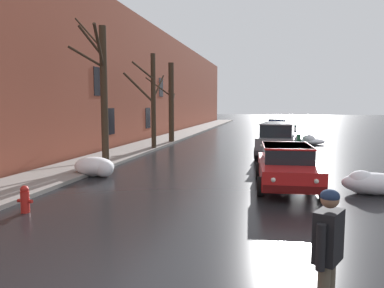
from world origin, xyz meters
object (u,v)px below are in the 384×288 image
(bare_tree_far_down_block, at_px, (171,103))
(pedestrian_with_coffee, at_px, (328,247))
(bare_tree_second_along_sidewalk, at_px, (103,91))
(sedan_green_parked_kerbside_mid, at_px, (284,134))
(suv_grey_parked_kerbside_close, at_px, (278,138))
(sedan_darkblue_parked_far_down_block, at_px, (277,127))
(sedan_red_approaching_near_lane, at_px, (287,165))
(fire_hydrant, at_px, (25,199))
(bare_tree_mid_block, at_px, (152,99))

(bare_tree_far_down_block, distance_m, pedestrian_with_coffee, 22.21)
(bare_tree_far_down_block, height_order, pedestrian_with_coffee, bare_tree_far_down_block)
(bare_tree_far_down_block, xyz_separation_m, pedestrian_with_coffee, (7.91, -20.67, -1.86))
(bare_tree_second_along_sidewalk, relative_size, sedan_green_parked_kerbside_mid, 1.57)
(bare_tree_second_along_sidewalk, height_order, suv_grey_parked_kerbside_close, bare_tree_second_along_sidewalk)
(sedan_darkblue_parked_far_down_block, bearing_deg, suv_grey_parked_kerbside_close, -90.09)
(sedan_green_parked_kerbside_mid, relative_size, pedestrian_with_coffee, 2.44)
(sedan_darkblue_parked_far_down_block, relative_size, pedestrian_with_coffee, 2.30)
(sedan_red_approaching_near_lane, bearing_deg, fire_hydrant, -145.90)
(bare_tree_second_along_sidewalk, height_order, sedan_green_parked_kerbside_mid, bare_tree_second_along_sidewalk)
(sedan_green_parked_kerbside_mid, bearing_deg, bare_tree_far_down_block, -174.19)
(bare_tree_mid_block, relative_size, sedan_red_approaching_near_lane, 1.30)
(bare_tree_far_down_block, xyz_separation_m, sedan_green_parked_kerbside_mid, (7.89, 0.80, -2.14))
(bare_tree_mid_block, bearing_deg, bare_tree_second_along_sidewalk, -89.74)
(bare_tree_far_down_block, xyz_separation_m, fire_hydrant, (1.01, -17.22, -2.54))
(pedestrian_with_coffee, bearing_deg, sedan_darkblue_parked_far_down_block, 90.91)
(bare_tree_second_along_sidewalk, bearing_deg, sedan_red_approaching_near_lane, -15.08)
(bare_tree_second_along_sidewalk, relative_size, pedestrian_with_coffee, 3.81)
(suv_grey_parked_kerbside_close, xyz_separation_m, sedan_darkblue_parked_far_down_block, (0.02, 13.91, -0.24))
(suv_grey_parked_kerbside_close, xyz_separation_m, sedan_green_parked_kerbside_mid, (0.46, 6.27, -0.24))
(sedan_red_approaching_near_lane, distance_m, sedan_darkblue_parked_far_down_block, 21.15)
(bare_tree_mid_block, height_order, bare_tree_far_down_block, bare_tree_mid_block)
(bare_tree_mid_block, relative_size, sedan_darkblue_parked_far_down_block, 1.43)
(bare_tree_second_along_sidewalk, relative_size, fire_hydrant, 9.46)
(suv_grey_parked_kerbside_close, bearing_deg, pedestrian_with_coffee, -88.18)
(sedan_green_parked_kerbside_mid, bearing_deg, sedan_darkblue_parked_far_down_block, 93.33)
(pedestrian_with_coffee, bearing_deg, bare_tree_mid_block, 115.50)
(bare_tree_mid_block, relative_size, suv_grey_parked_kerbside_close, 1.29)
(fire_hydrant, bearing_deg, pedestrian_with_coffee, -26.61)
(bare_tree_mid_block, bearing_deg, bare_tree_far_down_block, 89.72)
(bare_tree_mid_block, distance_m, sedan_darkblue_parked_far_down_block, 14.73)
(sedan_darkblue_parked_far_down_block, relative_size, fire_hydrant, 5.71)
(bare_tree_second_along_sidewalk, distance_m, sedan_green_parked_kerbside_mid, 14.14)
(sedan_darkblue_parked_far_down_block, bearing_deg, fire_hydrant, -104.08)
(bare_tree_mid_block, bearing_deg, fire_hydrant, -85.53)
(bare_tree_second_along_sidewalk, relative_size, bare_tree_mid_block, 1.16)
(suv_grey_parked_kerbside_close, height_order, sedan_darkblue_parked_far_down_block, suv_grey_parked_kerbside_close)
(bare_tree_far_down_block, relative_size, suv_grey_parked_kerbside_close, 1.27)
(sedan_green_parked_kerbside_mid, relative_size, fire_hydrant, 6.04)
(bare_tree_second_along_sidewalk, bearing_deg, fire_hydrant, -81.35)
(bare_tree_far_down_block, height_order, sedan_red_approaching_near_lane, bare_tree_far_down_block)
(sedan_red_approaching_near_lane, distance_m, pedestrian_with_coffee, 7.97)
(suv_grey_parked_kerbside_close, relative_size, fire_hydrant, 6.32)
(sedan_red_approaching_near_lane, relative_size, suv_grey_parked_kerbside_close, 0.99)
(bare_tree_mid_block, bearing_deg, sedan_darkblue_parked_far_down_block, 59.12)
(fire_hydrant, bearing_deg, bare_tree_second_along_sidewalk, 98.65)
(pedestrian_with_coffee, bearing_deg, sedan_green_parked_kerbside_mid, 90.05)
(sedan_red_approaching_near_lane, xyz_separation_m, sedan_darkblue_parked_far_down_block, (-0.22, 21.15, -0.00))
(suv_grey_parked_kerbside_close, distance_m, sedan_green_parked_kerbside_mid, 6.30)
(bare_tree_mid_block, distance_m, suv_grey_parked_kerbside_close, 7.86)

